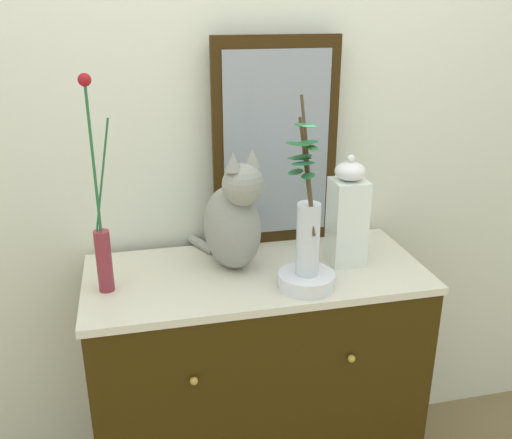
% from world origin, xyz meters
% --- Properties ---
extents(wall_back, '(4.40, 0.08, 2.60)m').
position_xyz_m(wall_back, '(0.00, 0.33, 1.30)').
color(wall_back, silver).
rests_on(wall_back, ground_plane).
extents(sideboard, '(1.11, 0.52, 0.94)m').
position_xyz_m(sideboard, '(0.00, -0.00, 0.47)').
color(sideboard, '#302105').
rests_on(sideboard, ground_plane).
extents(mirror_leaning, '(0.44, 0.03, 0.73)m').
position_xyz_m(mirror_leaning, '(0.12, 0.23, 1.30)').
color(mirror_leaning, '#2F1E08').
rests_on(mirror_leaning, sideboard).
extents(cat_sitting, '(0.25, 0.37, 0.41)m').
position_xyz_m(cat_sitting, '(-0.06, 0.04, 1.11)').
color(cat_sitting, gray).
rests_on(cat_sitting, sideboard).
extents(vase_slim_green, '(0.08, 0.05, 0.65)m').
position_xyz_m(vase_slim_green, '(-0.47, -0.03, 1.10)').
color(vase_slim_green, maroon).
rests_on(vase_slim_green, sideboard).
extents(bowl_porcelain, '(0.18, 0.18, 0.05)m').
position_xyz_m(bowl_porcelain, '(0.13, -0.15, 0.96)').
color(bowl_porcelain, silver).
rests_on(bowl_porcelain, sideboard).
extents(vase_glass_clear, '(0.13, 0.13, 0.54)m').
position_xyz_m(vase_glass_clear, '(0.12, -0.15, 1.14)').
color(vase_glass_clear, silver).
rests_on(vase_glass_clear, bowl_porcelain).
extents(jar_lidded_porcelain, '(0.11, 0.11, 0.37)m').
position_xyz_m(jar_lidded_porcelain, '(0.31, -0.00, 1.11)').
color(jar_lidded_porcelain, white).
rests_on(jar_lidded_porcelain, sideboard).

